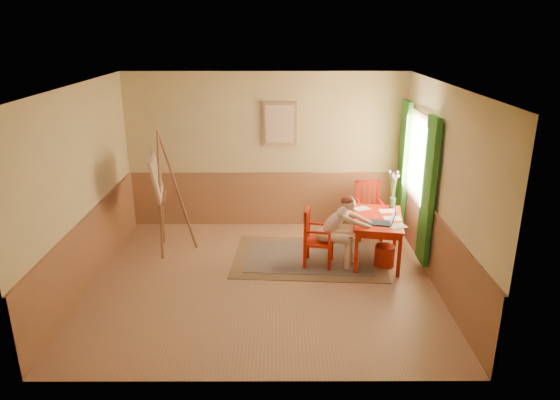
{
  "coord_description": "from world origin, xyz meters",
  "views": [
    {
      "loc": [
        0.23,
        -6.65,
        3.53
      ],
      "look_at": [
        0.25,
        0.55,
        1.05
      ],
      "focal_mm": 32.49,
      "sensor_mm": 36.0,
      "label": 1
    }
  ],
  "objects_px": {
    "chair_back": "(368,210)",
    "easel": "(159,181)",
    "table": "(378,223)",
    "figure": "(338,228)",
    "laptop": "(384,221)",
    "chair_left": "(316,237)"
  },
  "relations": [
    {
      "from": "chair_back",
      "to": "easel",
      "type": "height_order",
      "value": "easel"
    },
    {
      "from": "chair_left",
      "to": "easel",
      "type": "distance_m",
      "value": 2.64
    },
    {
      "from": "laptop",
      "to": "easel",
      "type": "xyz_separation_m",
      "value": [
        -3.49,
        0.64,
        0.43
      ]
    },
    {
      "from": "laptop",
      "to": "chair_left",
      "type": "bearing_deg",
      "value": 174.79
    },
    {
      "from": "table",
      "to": "easel",
      "type": "relative_size",
      "value": 0.64
    },
    {
      "from": "figure",
      "to": "easel",
      "type": "xyz_separation_m",
      "value": [
        -2.81,
        0.6,
        0.56
      ]
    },
    {
      "from": "laptop",
      "to": "easel",
      "type": "distance_m",
      "value": 3.57
    },
    {
      "from": "figure",
      "to": "easel",
      "type": "height_order",
      "value": "easel"
    },
    {
      "from": "table",
      "to": "chair_back",
      "type": "bearing_deg",
      "value": 89.05
    },
    {
      "from": "table",
      "to": "figure",
      "type": "distance_m",
      "value": 0.69
    },
    {
      "from": "chair_left",
      "to": "figure",
      "type": "height_order",
      "value": "figure"
    },
    {
      "from": "chair_left",
      "to": "chair_back",
      "type": "height_order",
      "value": "chair_back"
    },
    {
      "from": "table",
      "to": "figure",
      "type": "relative_size",
      "value": 1.13
    },
    {
      "from": "table",
      "to": "chair_back",
      "type": "relative_size",
      "value": 1.34
    },
    {
      "from": "chair_left",
      "to": "chair_back",
      "type": "bearing_deg",
      "value": 48.67
    },
    {
      "from": "chair_left",
      "to": "easel",
      "type": "relative_size",
      "value": 0.45
    },
    {
      "from": "table",
      "to": "chair_left",
      "type": "xyz_separation_m",
      "value": [
        -0.98,
        -0.18,
        -0.17
      ]
    },
    {
      "from": "laptop",
      "to": "chair_back",
      "type": "bearing_deg",
      "value": 90.75
    },
    {
      "from": "table",
      "to": "chair_back",
      "type": "height_order",
      "value": "chair_back"
    },
    {
      "from": "table",
      "to": "chair_left",
      "type": "distance_m",
      "value": 1.01
    },
    {
      "from": "figure",
      "to": "laptop",
      "type": "height_order",
      "value": "figure"
    },
    {
      "from": "chair_back",
      "to": "figure",
      "type": "xyz_separation_m",
      "value": [
        -0.66,
        -1.19,
        0.15
      ]
    }
  ]
}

